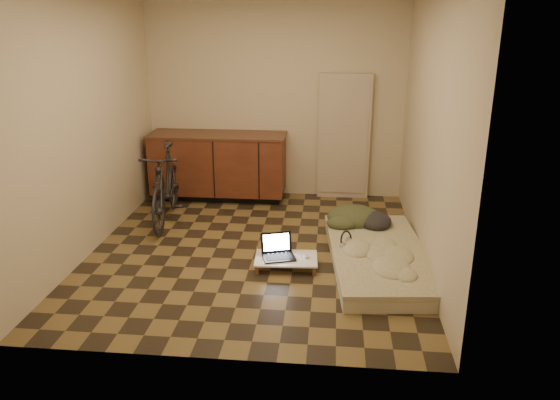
# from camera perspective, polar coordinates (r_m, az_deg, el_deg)

# --- Properties ---
(room_shell) EXTENTS (3.50, 4.00, 2.60)m
(room_shell) POSITION_cam_1_polar(r_m,az_deg,el_deg) (5.58, -2.75, 7.10)
(room_shell) COLOR brown
(room_shell) RESTS_ON ground
(cabinets) EXTENTS (1.84, 0.62, 0.91)m
(cabinets) POSITION_cam_1_polar(r_m,az_deg,el_deg) (7.53, -6.44, 3.60)
(cabinets) COLOR black
(cabinets) RESTS_ON ground
(appliance_panel) EXTENTS (0.70, 0.10, 1.70)m
(appliance_panel) POSITION_cam_1_polar(r_m,az_deg,el_deg) (7.51, 6.71, 6.56)
(appliance_panel) COLOR #C1B099
(appliance_panel) RESTS_ON ground
(bicycle) EXTENTS (0.63, 1.63, 1.03)m
(bicycle) POSITION_cam_1_polar(r_m,az_deg,el_deg) (6.74, -11.86, 1.92)
(bicycle) COLOR black
(bicycle) RESTS_ON ground
(futon) EXTENTS (1.13, 2.06, 0.17)m
(futon) POSITION_cam_1_polar(r_m,az_deg,el_deg) (5.69, 10.22, -5.86)
(futon) COLOR beige
(futon) RESTS_ON ground
(clothing_pile) EXTENTS (0.70, 0.60, 0.26)m
(clothing_pile) POSITION_cam_1_polar(r_m,az_deg,el_deg) (6.29, 8.32, -1.19)
(clothing_pile) COLOR #363D23
(clothing_pile) RESTS_ON futon
(headphones) EXTENTS (0.28, 0.29, 0.14)m
(headphones) POSITION_cam_1_polar(r_m,az_deg,el_deg) (5.66, 6.93, -4.08)
(headphones) COLOR black
(headphones) RESTS_ON futon
(lap_desk) EXTENTS (0.65, 0.44, 0.10)m
(lap_desk) POSITION_cam_1_polar(r_m,az_deg,el_deg) (5.54, 0.64, -6.16)
(lap_desk) COLOR brown
(lap_desk) RESTS_ON ground
(laptop) EXTENTS (0.39, 0.36, 0.22)m
(laptop) POSITION_cam_1_polar(r_m,az_deg,el_deg) (5.55, -0.22, -5.42)
(laptop) COLOR black
(laptop) RESTS_ON lap_desk
(mouse) EXTENTS (0.09, 0.11, 0.03)m
(mouse) POSITION_cam_1_polar(r_m,az_deg,el_deg) (5.54, 2.72, -5.88)
(mouse) COLOR silver
(mouse) RESTS_ON lap_desk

